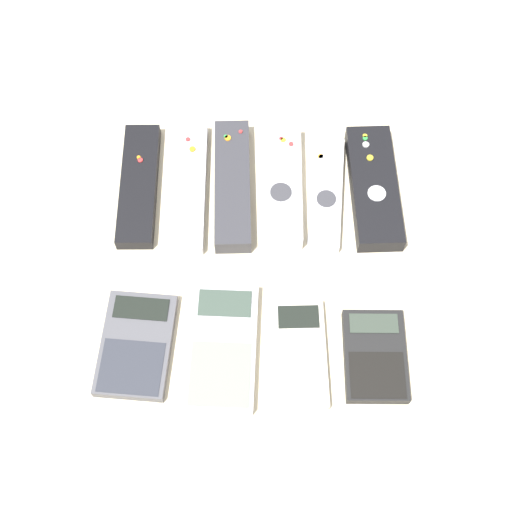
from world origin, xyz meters
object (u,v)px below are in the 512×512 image
object	(u,v)px
remote_0	(139,185)
calculator_1	(222,347)
remote_3	(280,186)
calculator_3	(375,356)
remote_4	(326,193)
calculator_2	(300,354)
remote_2	(232,185)
remote_1	(186,187)
calculator_0	(136,345)
remote_5	(374,187)

from	to	relation	value
remote_0	calculator_1	world-z (taller)	remote_0
remote_3	calculator_3	bearing A→B (deg)	-64.53
remote_0	remote_3	bearing A→B (deg)	-1.37
remote_4	calculator_2	distance (m)	0.23
remote_4	calculator_2	size ratio (longest dim) A/B	1.27
remote_4	remote_2	bearing A→B (deg)	-179.12
remote_1	remote_4	world-z (taller)	remote_1
remote_0	calculator_2	distance (m)	0.31
remote_3	calculator_2	bearing A→B (deg)	-84.56
remote_2	calculator_3	bearing A→B (deg)	-55.10
remote_3	calculator_3	xyz separation A→B (m)	(0.12, -0.23, -0.01)
remote_0	calculator_1	xyz separation A→B (m)	(0.12, -0.22, -0.00)
remote_0	remote_1	xyz separation A→B (m)	(0.06, -0.00, -0.00)
remote_4	calculator_0	world-z (taller)	remote_4
remote_3	remote_4	distance (m)	0.06
remote_5	calculator_2	xyz separation A→B (m)	(-0.10, -0.23, -0.01)
remote_3	calculator_0	xyz separation A→B (m)	(-0.17, -0.23, -0.01)
remote_0	remote_2	size ratio (longest dim) A/B	0.96
remote_4	remote_5	distance (m)	0.06
remote_0	calculator_2	world-z (taller)	remote_0
remote_5	calculator_3	bearing A→B (deg)	-95.63
remote_4	calculator_0	xyz separation A→B (m)	(-0.23, -0.22, -0.00)
remote_1	remote_4	size ratio (longest dim) A/B	1.14
calculator_0	calculator_2	size ratio (longest dim) A/B	1.00
calculator_2	calculator_3	xyz separation A→B (m)	(0.09, 0.00, 0.00)
remote_3	calculator_1	distance (m)	0.24
calculator_1	remote_5	bearing A→B (deg)	50.94
remote_0	calculator_0	size ratio (longest dim) A/B	1.38
remote_5	calculator_3	xyz separation A→B (m)	(-0.01, -0.23, -0.00)
calculator_0	calculator_1	world-z (taller)	calculator_1
remote_0	remote_4	xyz separation A→B (m)	(0.25, -0.00, -0.00)
remote_3	remote_5	distance (m)	0.12
remote_3	calculator_0	world-z (taller)	remote_3
remote_3	calculator_2	world-z (taller)	remote_3
remote_1	remote_2	world-z (taller)	remote_2
remote_1	calculator_1	bearing A→B (deg)	-76.53
remote_0	remote_1	world-z (taller)	remote_0
remote_5	calculator_0	xyz separation A→B (m)	(-0.29, -0.23, -0.01)
remote_3	calculator_0	size ratio (longest dim) A/B	1.32
remote_4	remote_5	xyz separation A→B (m)	(0.06, 0.01, 0.00)
remote_0	calculator_0	bearing A→B (deg)	-86.89
calculator_1	calculator_0	bearing A→B (deg)	-179.44
remote_2	calculator_1	xyz separation A→B (m)	(-0.00, -0.23, -0.00)
calculator_1	calculator_2	distance (m)	0.09
remote_1	remote_3	distance (m)	0.13
remote_1	remote_2	size ratio (longest dim) A/B	1.01
calculator_0	calculator_2	distance (m)	0.20
remote_5	remote_2	bearing A→B (deg)	177.08
remote_5	calculator_2	bearing A→B (deg)	-116.24
remote_4	calculator_0	bearing A→B (deg)	-132.86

